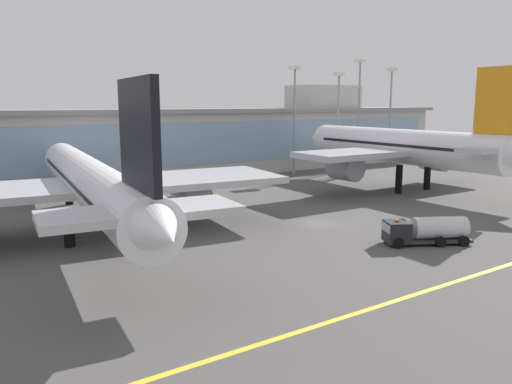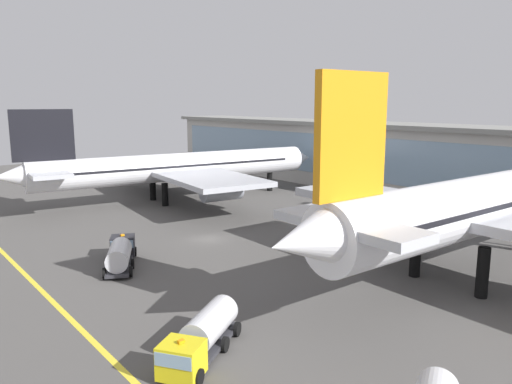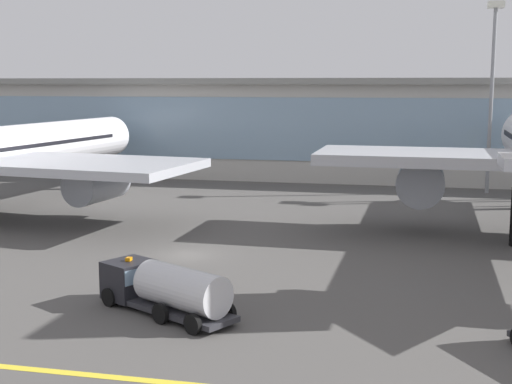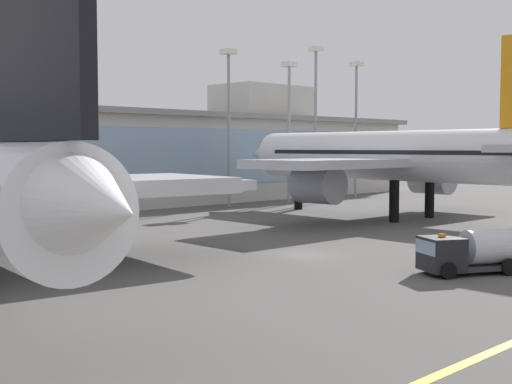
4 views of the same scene
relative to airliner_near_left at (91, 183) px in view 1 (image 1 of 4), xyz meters
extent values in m
plane|color=#514F4C|center=(24.76, -9.78, -5.96)|extent=(199.76, 199.76, 0.00)
cube|color=yellow|center=(24.76, -31.78, -5.95)|extent=(159.80, 0.50, 0.01)
cube|color=beige|center=(24.76, 36.32, 0.37)|extent=(142.68, 12.00, 12.66)
cube|color=#84A3BC|center=(24.76, 30.27, 1.01)|extent=(136.98, 0.20, 8.10)
cube|color=gray|center=(24.76, 36.32, 7.10)|extent=(145.68, 14.00, 0.80)
cube|color=beige|center=(67.56, 38.32, 9.70)|extent=(16.00, 10.00, 6.00)
cylinder|color=black|center=(-3.33, -3.09, -4.00)|extent=(1.10, 1.10, 3.91)
cylinder|color=black|center=(2.49, -3.81, -4.00)|extent=(1.10, 1.10, 3.91)
cylinder|color=black|center=(2.41, 19.61, -4.00)|extent=(1.10, 1.10, 3.91)
cylinder|color=white|center=(0.07, 0.56, 0.15)|extent=(11.00, 50.73, 4.89)
cone|color=white|center=(3.32, 27.08, 0.15)|extent=(5.14, 4.93, 4.64)
cone|color=white|center=(-3.22, -26.21, 0.52)|extent=(4.78, 5.84, 4.15)
cube|color=#84A3BC|center=(2.90, 23.62, 1.00)|extent=(4.05, 3.84, 1.47)
cube|color=black|center=(0.07, 0.56, 0.52)|extent=(10.07, 42.72, 0.39)
cube|color=#B7BAC1|center=(0.07, 0.56, -0.46)|extent=(45.30, 17.41, 0.78)
cylinder|color=#999EA8|center=(12.56, 0.86, -2.39)|extent=(4.19, 6.93, 3.42)
cube|color=black|center=(-2.64, -21.50, 6.50)|extent=(1.69, 9.10, 7.82)
cube|color=#B7BAC1|center=(-2.64, -21.50, 0.88)|extent=(14.70, 7.24, 0.63)
cylinder|color=black|center=(49.42, -1.04, -3.61)|extent=(1.10, 1.10, 4.69)
cylinder|color=black|center=(56.45, -1.18, -3.61)|extent=(1.10, 1.10, 4.69)
cylinder|color=black|center=(53.30, 16.93, -3.61)|extent=(1.10, 1.10, 4.69)
cylinder|color=white|center=(53.00, 2.03, 1.37)|extent=(6.66, 39.33, 5.86)
cone|color=white|center=(53.43, 23.39, 1.37)|extent=(5.67, 5.39, 5.57)
cube|color=#84A3BC|center=(53.36, 20.06, 2.39)|extent=(4.48, 4.19, 1.76)
cube|color=black|center=(53.00, 2.03, 1.81)|extent=(6.59, 33.06, 0.47)
cube|color=#B7BAC1|center=(53.00, 2.03, 0.63)|extent=(39.98, 10.22, 0.94)
cylinder|color=#999EA8|center=(41.89, 3.67, -1.68)|extent=(4.20, 5.18, 4.10)
cylinder|color=#999EA8|center=(64.16, 3.21, -1.68)|extent=(4.20, 5.18, 4.10)
cube|color=orange|center=(52.64, -15.23, 8.98)|extent=(0.85, 7.07, 9.37)
cube|color=#B7BAC1|center=(52.64, -15.23, 2.25)|extent=(12.82, 4.57, 0.75)
cylinder|color=black|center=(24.21, -22.50, -5.41)|extent=(1.11, 0.79, 1.10)
cylinder|color=black|center=(25.45, -20.22, -5.41)|extent=(1.11, 0.79, 1.10)
cylinder|color=black|center=(28.15, -24.66, -5.41)|extent=(1.11, 0.79, 1.10)
cylinder|color=black|center=(29.40, -22.38, -5.41)|extent=(1.11, 0.79, 1.10)
cylinder|color=black|center=(30.36, -25.87, -5.41)|extent=(1.11, 0.79, 1.10)
cylinder|color=black|center=(31.61, -23.59, -5.41)|extent=(1.11, 0.79, 1.10)
cube|color=#2D2D33|center=(28.62, -23.44, -5.51)|extent=(7.75, 5.68, 0.30)
cube|color=black|center=(25.07, -21.49, -4.56)|extent=(3.30, 3.40, 2.20)
cube|color=#84A3BC|center=(25.07, -21.49, -4.07)|extent=(3.33, 3.36, 0.88)
cylinder|color=silver|center=(29.09, -23.70, -4.21)|extent=(6.00, 4.70, 2.30)
cube|color=orange|center=(25.07, -21.49, -3.34)|extent=(0.30, 0.40, 0.20)
cylinder|color=gray|center=(60.24, 25.21, 4.16)|extent=(0.44, 0.44, 20.23)
cube|color=silver|center=(60.24, 25.21, 14.63)|extent=(1.80, 1.80, 0.70)
cylinder|color=gray|center=(77.85, 26.34, 4.98)|extent=(0.44, 0.44, 21.86)
cube|color=silver|center=(77.85, 26.34, 16.26)|extent=(1.80, 1.80, 0.70)
cylinder|color=gray|center=(49.78, 26.99, 4.67)|extent=(0.44, 0.44, 21.26)
cube|color=silver|center=(49.78, 26.99, 15.65)|extent=(1.80, 1.80, 0.70)
cylinder|color=gray|center=(67.29, 26.13, 5.68)|extent=(0.44, 0.44, 23.28)
cube|color=silver|center=(67.29, 26.13, 17.68)|extent=(1.80, 1.80, 0.70)
camera|label=1|loc=(-15.87, -55.73, 8.68)|focal=35.68mm
camera|label=2|loc=(76.92, -43.80, 11.46)|focal=34.93mm
camera|label=3|loc=(41.16, -59.13, 6.90)|focal=49.47mm
camera|label=4|loc=(-14.13, -44.70, 2.38)|focal=47.86mm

